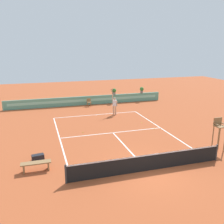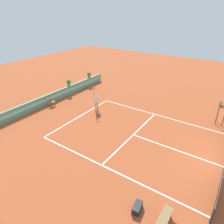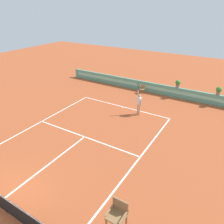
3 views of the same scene
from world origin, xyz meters
name	(u,v)px [view 2 (image 2 of 3)]	position (x,y,z in m)	size (l,w,h in m)	color
ground_plane	(138,136)	(0.00, 6.00, 0.00)	(60.00, 60.00, 0.00)	#A84C28
court_lines	(130,134)	(0.00, 6.72, 0.00)	(8.32, 11.94, 0.01)	white
back_wall_barrier	(46,100)	(0.00, 16.39, 0.50)	(18.00, 0.21, 1.00)	#599E84
umpire_chair	(222,110)	(5.52, 1.26, 1.34)	(0.60, 0.60, 2.14)	olive
ball_kid_chair	(52,101)	(0.05, 15.66, 0.48)	(0.44, 0.44, 0.85)	olive
bench_courtside	(163,221)	(-5.80, 1.76, 0.38)	(1.60, 0.44, 0.51)	olive
gear_bag	(137,208)	(-5.69, 3.08, 0.18)	(0.70, 0.36, 0.36)	black
tennis_player	(96,101)	(1.68, 11.30, 1.05)	(0.57, 0.36, 2.58)	tan
tennis_ball_near_baseline	(134,113)	(3.16, 8.05, 0.03)	(0.07, 0.07, 0.07)	#CCE033
tennis_ball_mid_court	(109,146)	(-2.24, 7.11, 0.03)	(0.07, 0.07, 0.07)	#CCE033
tennis_ball_by_sideline	(154,117)	(3.48, 6.24, 0.03)	(0.07, 0.07, 0.07)	#CCE033
potted_plant_far_right	(89,75)	(6.76, 16.39, 1.41)	(0.48, 0.48, 0.72)	gray
potted_plant_right	(69,82)	(3.25, 16.39, 1.41)	(0.48, 0.48, 0.72)	gray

